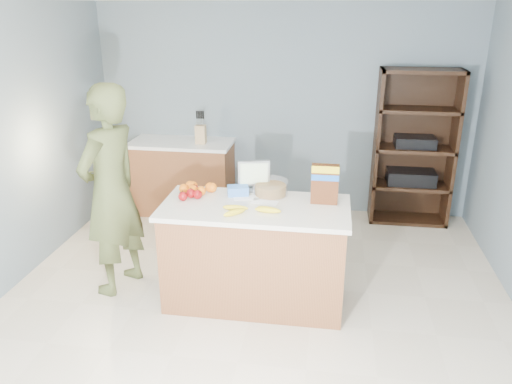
# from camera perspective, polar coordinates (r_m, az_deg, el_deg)

# --- Properties ---
(floor) EXTENTS (4.50, 5.00, 0.02)m
(floor) POSITION_cam_1_polar(r_m,az_deg,el_deg) (4.29, -0.72, -14.26)
(floor) COLOR beige
(floor) RESTS_ON ground
(walls) EXTENTS (4.52, 5.02, 2.51)m
(walls) POSITION_cam_1_polar(r_m,az_deg,el_deg) (3.61, -0.84, 7.76)
(walls) COLOR slate
(walls) RESTS_ON ground
(counter_peninsula) EXTENTS (1.56, 0.76, 0.90)m
(counter_peninsula) POSITION_cam_1_polar(r_m,az_deg,el_deg) (4.33, -0.10, -7.49)
(counter_peninsula) COLOR brown
(counter_peninsula) RESTS_ON ground
(back_cabinet) EXTENTS (1.24, 0.62, 0.90)m
(back_cabinet) POSITION_cam_1_polar(r_m,az_deg,el_deg) (6.28, -8.33, 1.78)
(back_cabinet) COLOR brown
(back_cabinet) RESTS_ON ground
(shelving_unit) EXTENTS (0.90, 0.40, 1.80)m
(shelving_unit) POSITION_cam_1_polar(r_m,az_deg,el_deg) (6.11, 17.51, 4.57)
(shelving_unit) COLOR black
(shelving_unit) RESTS_ON ground
(person) EXTENTS (0.63, 0.78, 1.87)m
(person) POSITION_cam_1_polar(r_m,az_deg,el_deg) (4.51, -16.24, 0.07)
(person) COLOR #474F29
(person) RESTS_ON ground
(knife_block) EXTENTS (0.12, 0.10, 0.31)m
(knife_block) POSITION_cam_1_polar(r_m,az_deg,el_deg) (6.00, -6.34, 6.64)
(knife_block) COLOR tan
(knife_block) RESTS_ON back_cabinet
(envelopes) EXTENTS (0.41, 0.23, 0.00)m
(envelopes) POSITION_cam_1_polar(r_m,az_deg,el_deg) (4.23, -0.07, -0.91)
(envelopes) COLOR white
(envelopes) RESTS_ON counter_peninsula
(bananas) EXTENTS (0.49, 0.24, 0.05)m
(bananas) POSITION_cam_1_polar(r_m,az_deg,el_deg) (3.97, -0.50, -2.06)
(bananas) COLOR yellow
(bananas) RESTS_ON counter_peninsula
(apples) EXTENTS (0.19, 0.26, 0.08)m
(apples) POSITION_cam_1_polar(r_m,az_deg,el_deg) (4.31, -7.39, -0.16)
(apples) COLOR maroon
(apples) RESTS_ON counter_peninsula
(oranges) EXTENTS (0.32, 0.20, 0.08)m
(oranges) POSITION_cam_1_polar(r_m,az_deg,el_deg) (4.42, -6.70, 0.46)
(oranges) COLOR orange
(oranges) RESTS_ON counter_peninsula
(blue_carton) EXTENTS (0.21, 0.16, 0.08)m
(blue_carton) POSITION_cam_1_polar(r_m,az_deg,el_deg) (4.34, -2.07, 0.16)
(blue_carton) COLOR blue
(blue_carton) RESTS_ON counter_peninsula
(salad_bowl) EXTENTS (0.30, 0.30, 0.13)m
(salad_bowl) POSITION_cam_1_polar(r_m,az_deg,el_deg) (4.34, 1.67, 0.42)
(salad_bowl) COLOR #267219
(salad_bowl) RESTS_ON counter_peninsula
(tv) EXTENTS (0.28, 0.12, 0.28)m
(tv) POSITION_cam_1_polar(r_m,az_deg,el_deg) (4.38, -0.24, 2.04)
(tv) COLOR silver
(tv) RESTS_ON counter_peninsula
(cereal_box) EXTENTS (0.22, 0.08, 0.33)m
(cereal_box) POSITION_cam_1_polar(r_m,az_deg,el_deg) (4.14, 7.88, 1.24)
(cereal_box) COLOR #592B14
(cereal_box) RESTS_ON counter_peninsula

